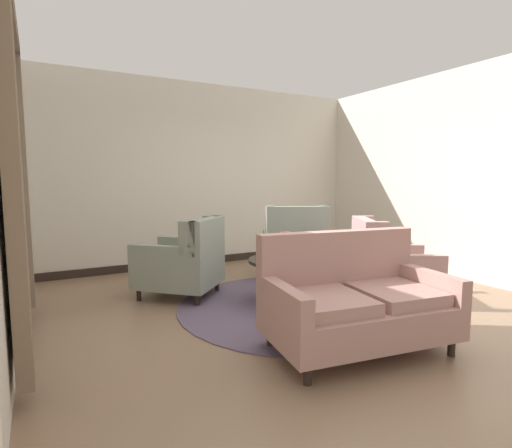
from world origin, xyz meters
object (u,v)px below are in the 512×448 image
object	(u,v)px
porcelain_vase	(285,247)
armchair_back_corner	(184,263)
coffee_table	(286,267)
armchair_foreground_right	(294,249)
settee	(355,302)
armchair_near_window	(388,265)
side_table	(332,258)

from	to	relation	value
porcelain_vase	armchair_back_corner	size ratio (longest dim) A/B	0.26
coffee_table	armchair_foreground_right	bearing A→B (deg)	50.81
settee	porcelain_vase	bearing A→B (deg)	92.38
coffee_table	settee	xyz separation A→B (m)	(-0.15, -1.29, -0.03)
armchair_near_window	side_table	size ratio (longest dim) A/B	1.75
armchair_back_corner	porcelain_vase	bearing A→B (deg)	91.18
armchair_near_window	porcelain_vase	bearing A→B (deg)	102.54
coffee_table	side_table	world-z (taller)	side_table
side_table	settee	bearing A→B (deg)	-123.75
coffee_table	porcelain_vase	xyz separation A→B (m)	(-0.01, -0.00, 0.23)
porcelain_vase	settee	distance (m)	1.32
armchair_foreground_right	armchair_back_corner	size ratio (longest dim) A/B	0.99
side_table	coffee_table	bearing A→B (deg)	-164.89
armchair_back_corner	coffee_table	bearing A→B (deg)	91.74
porcelain_vase	armchair_near_window	bearing A→B (deg)	-19.21
armchair_back_corner	side_table	xyz separation A→B (m)	(1.78, -0.61, -0.01)
side_table	armchair_foreground_right	bearing A→B (deg)	101.98
porcelain_vase	armchair_near_window	world-z (taller)	armchair_near_window
armchair_foreground_right	side_table	bearing A→B (deg)	128.67
armchair_foreground_right	armchair_back_corner	xyz separation A→B (m)	(-1.64, -0.04, -0.02)
porcelain_vase	armchair_foreground_right	size ratio (longest dim) A/B	0.26
coffee_table	settee	world-z (taller)	settee
armchair_foreground_right	side_table	size ratio (longest dim) A/B	1.75
armchair_foreground_right	armchair_near_window	bearing A→B (deg)	135.40
armchair_back_corner	armchair_near_window	bearing A→B (deg)	103.33
porcelain_vase	armchair_back_corner	world-z (taller)	armchair_back_corner
porcelain_vase	armchair_foreground_right	bearing A→B (deg)	50.33
armchair_near_window	armchair_back_corner	size ratio (longest dim) A/B	0.99
coffee_table	armchair_back_corner	bearing A→B (deg)	137.21
porcelain_vase	coffee_table	bearing A→B (deg)	10.95
armchair_near_window	armchair_foreground_right	bearing A→B (deg)	50.46
settee	armchair_near_window	xyz separation A→B (m)	(1.32, 0.88, 0.01)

